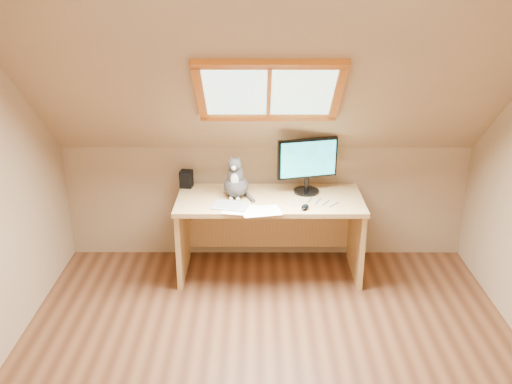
{
  "coord_description": "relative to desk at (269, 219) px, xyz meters",
  "views": [
    {
      "loc": [
        -0.08,
        -2.9,
        2.41
      ],
      "look_at": [
        -0.09,
        1.0,
        0.89
      ],
      "focal_mm": 40.0,
      "sensor_mm": 36.0,
      "label": 1
    }
  ],
  "objects": [
    {
      "name": "monitor",
      "position": [
        0.31,
        0.05,
        0.48
      ],
      "size": [
        0.49,
        0.21,
        0.46
      ],
      "color": "black",
      "rests_on": "desk"
    },
    {
      "name": "ground",
      "position": [
        -0.02,
        -1.45,
        -0.47
      ],
      "size": [
        3.5,
        3.5,
        0.0
      ],
      "primitive_type": "plane",
      "color": "brown",
      "rests_on": "ground"
    },
    {
      "name": "desk_speaker",
      "position": [
        -0.7,
        0.18,
        0.29
      ],
      "size": [
        0.11,
        0.11,
        0.14
      ],
      "primitive_type": "cube",
      "rotation": [
        0.0,
        0.0,
        -0.14
      ],
      "color": "black",
      "rests_on": "desk"
    },
    {
      "name": "cat",
      "position": [
        -0.28,
        -0.03,
        0.35
      ],
      "size": [
        0.23,
        0.26,
        0.37
      ],
      "color": "#433E3B",
      "rests_on": "desk"
    },
    {
      "name": "desk",
      "position": [
        0.0,
        0.0,
        0.0
      ],
      "size": [
        1.51,
        0.66,
        0.69
      ],
      "color": "tan",
      "rests_on": "ground"
    },
    {
      "name": "papers",
      "position": [
        -0.13,
        -0.33,
        0.22
      ],
      "size": [
        0.33,
        0.27,
        0.0
      ],
      "color": "white",
      "rests_on": "desk"
    },
    {
      "name": "mouse",
      "position": [
        0.27,
        -0.29,
        0.23
      ],
      "size": [
        0.09,
        0.11,
        0.03
      ],
      "primitive_type": "ellipsoid",
      "rotation": [
        0.0,
        0.0,
        -0.31
      ],
      "color": "black",
      "rests_on": "desk"
    },
    {
      "name": "room_shell",
      "position": [
        -0.02,
        -1.54,
        0.96
      ],
      "size": [
        3.52,
        3.52,
        2.41
      ],
      "color": "tan",
      "rests_on": "ground"
    },
    {
      "name": "graphics_tablet",
      "position": [
        -0.31,
        -0.25,
        0.22
      ],
      "size": [
        0.31,
        0.25,
        0.01
      ],
      "primitive_type": "cube",
      "rotation": [
        0.0,
        0.0,
        -0.22
      ],
      "color": "#B2B2B7",
      "rests_on": "desk"
    },
    {
      "name": "cables",
      "position": [
        0.32,
        -0.18,
        0.22
      ],
      "size": [
        0.51,
        0.26,
        0.01
      ],
      "color": "silver",
      "rests_on": "desk"
    }
  ]
}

